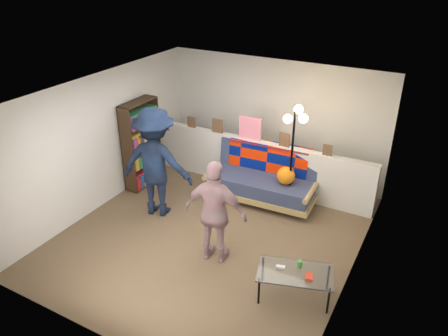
# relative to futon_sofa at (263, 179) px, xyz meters

# --- Properties ---
(ground) EXTENTS (5.00, 5.00, 0.00)m
(ground) POSITION_rel_futon_sofa_xyz_m (-0.25, -1.49, -0.41)
(ground) COLOR brown
(ground) RESTS_ON ground
(room_shell) EXTENTS (4.60, 5.05, 2.45)m
(room_shell) POSITION_rel_futon_sofa_xyz_m (-0.25, -1.01, 1.26)
(room_shell) COLOR silver
(room_shell) RESTS_ON ground
(half_wall_ledge) EXTENTS (4.45, 0.15, 1.00)m
(half_wall_ledge) POSITION_rel_futon_sofa_xyz_m (-0.25, 0.31, 0.09)
(half_wall_ledge) COLOR silver
(half_wall_ledge) RESTS_ON ground
(ledge_decor) EXTENTS (2.97, 0.02, 0.45)m
(ledge_decor) POSITION_rel_futon_sofa_xyz_m (-0.47, 0.29, 0.77)
(ledge_decor) COLOR brown
(ledge_decor) RESTS_ON half_wall_ledge
(futon_sofa) EXTENTS (2.08, 1.08, 0.87)m
(futon_sofa) POSITION_rel_futon_sofa_xyz_m (0.00, 0.00, 0.00)
(futon_sofa) COLOR tan
(futon_sofa) RESTS_ON ground
(bookshelf) EXTENTS (0.29, 0.86, 1.72)m
(bookshelf) POSITION_rel_futon_sofa_xyz_m (-2.33, -0.62, 0.39)
(bookshelf) COLOR black
(bookshelf) RESTS_ON ground
(coffee_table) EXTENTS (1.11, 0.82, 0.52)m
(coffee_table) POSITION_rel_futon_sofa_xyz_m (1.45, -2.21, -0.02)
(coffee_table) COLOR black
(coffee_table) RESTS_ON ground
(floor_lamp) EXTENTS (0.44, 0.35, 1.93)m
(floor_lamp) POSITION_rel_futon_sofa_xyz_m (0.56, -0.08, 0.96)
(floor_lamp) COLOR black
(floor_lamp) RESTS_ON ground
(person_left) EXTENTS (1.39, 0.98, 1.95)m
(person_left) POSITION_rel_futon_sofa_xyz_m (-1.43, -1.34, 0.57)
(person_left) COLOR black
(person_left) RESTS_ON ground
(person_right) EXTENTS (1.00, 0.52, 1.63)m
(person_right) POSITION_rel_futon_sofa_xyz_m (0.12, -2.00, 0.41)
(person_right) COLOR pink
(person_right) RESTS_ON ground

